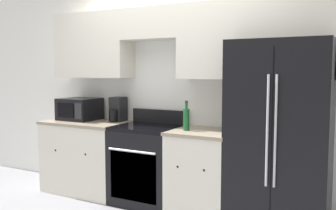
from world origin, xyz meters
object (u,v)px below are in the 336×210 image
refrigerator (280,134)px  bottle (186,119)px  oven_range (148,164)px  microwave (80,109)px

refrigerator → bottle: (-0.94, -0.15, 0.11)m
oven_range → bottle: size_ratio=3.34×
microwave → bottle: bearing=-5.1°
oven_range → microwave: 1.19m
oven_range → bottle: (0.52, -0.08, 0.56)m
microwave → bottle: size_ratio=1.46×
refrigerator → oven_range: bearing=-177.2°
refrigerator → bottle: 0.95m
microwave → bottle: 1.57m
microwave → bottle: bottle is taller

